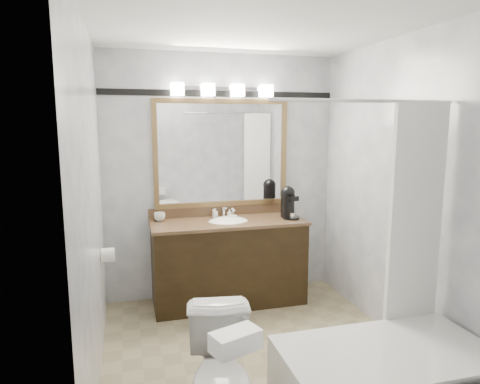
{
  "coord_description": "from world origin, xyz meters",
  "views": [
    {
      "loc": [
        -0.97,
        -3.01,
        1.81
      ],
      "look_at": [
        -0.06,
        0.35,
        1.25
      ],
      "focal_mm": 32.0,
      "sensor_mm": 36.0,
      "label": 1
    }
  ],
  "objects": [
    {
      "name": "mirror",
      "position": [
        0.0,
        1.28,
        1.5
      ],
      "size": [
        1.4,
        0.04,
        1.1
      ],
      "color": "olive",
      "rests_on": "room"
    },
    {
      "name": "accent_stripe",
      "position": [
        0.0,
        1.29,
        2.1
      ],
      "size": [
        2.4,
        0.01,
        0.06
      ],
      "primitive_type": "cube",
      "color": "black",
      "rests_on": "room"
    },
    {
      "name": "toilet",
      "position": [
        -0.48,
        -0.8,
        0.35
      ],
      "size": [
        0.49,
        0.74,
        0.71
      ],
      "primitive_type": "imported",
      "rotation": [
        0.0,
        0.0,
        -0.15
      ],
      "color": "white",
      "rests_on": "ground"
    },
    {
      "name": "cup_left",
      "position": [
        -0.66,
        1.19,
        0.89
      ],
      "size": [
        0.12,
        0.12,
        0.08
      ],
      "primitive_type": "imported",
      "rotation": [
        0.0,
        0.0,
        -0.15
      ],
      "color": "white",
      "rests_on": "vanity"
    },
    {
      "name": "tissue_box",
      "position": [
        -0.48,
        -1.12,
        0.76
      ],
      "size": [
        0.27,
        0.21,
        0.1
      ],
      "primitive_type": "cube",
      "rotation": [
        0.0,
        0.0,
        0.35
      ],
      "color": "white",
      "rests_on": "toilet"
    },
    {
      "name": "soap_bar",
      "position": [
        0.07,
        1.13,
        0.86
      ],
      "size": [
        0.1,
        0.09,
        0.03
      ],
      "primitive_type": "cube",
      "rotation": [
        0.0,
        0.0,
        -0.37
      ],
      "color": "beige",
      "rests_on": "vanity"
    },
    {
      "name": "coffee_maker",
      "position": [
        0.62,
        0.99,
        1.02
      ],
      "size": [
        0.18,
        0.21,
        0.33
      ],
      "rotation": [
        0.0,
        0.0,
        0.3
      ],
      "color": "black",
      "rests_on": "vanity"
    },
    {
      "name": "vanity",
      "position": [
        0.0,
        1.02,
        0.44
      ],
      "size": [
        1.53,
        0.58,
        0.97
      ],
      "color": "black",
      "rests_on": "ground"
    },
    {
      "name": "room",
      "position": [
        0.0,
        0.0,
        1.25
      ],
      "size": [
        2.42,
        2.62,
        2.52
      ],
      "color": "gray",
      "rests_on": "ground"
    },
    {
      "name": "vanity_light_bar",
      "position": [
        0.0,
        1.23,
        2.13
      ],
      "size": [
        1.02,
        0.14,
        0.12
      ],
      "color": "silver",
      "rests_on": "room"
    },
    {
      "name": "soap_bottle_a",
      "position": [
        -0.1,
        1.2,
        0.9
      ],
      "size": [
        0.05,
        0.06,
        0.09
      ],
      "primitive_type": "imported",
      "rotation": [
        0.0,
        0.0,
        0.36
      ],
      "color": "white",
      "rests_on": "vanity"
    },
    {
      "name": "tp_roll",
      "position": [
        -1.14,
        0.66,
        0.7
      ],
      "size": [
        0.11,
        0.12,
        0.12
      ],
      "primitive_type": "cylinder",
      "rotation": [
        0.0,
        1.57,
        0.0
      ],
      "color": "white",
      "rests_on": "room"
    },
    {
      "name": "soap_bottle_b",
      "position": [
        0.06,
        1.2,
        0.89
      ],
      "size": [
        0.06,
        0.06,
        0.07
      ],
      "primitive_type": "imported",
      "rotation": [
        0.0,
        0.0,
        -0.08
      ],
      "color": "white",
      "rests_on": "vanity"
    },
    {
      "name": "bathtub",
      "position": [
        0.55,
        -0.9,
        0.28
      ],
      "size": [
        1.3,
        0.75,
        1.96
      ],
      "color": "white",
      "rests_on": "ground"
    }
  ]
}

